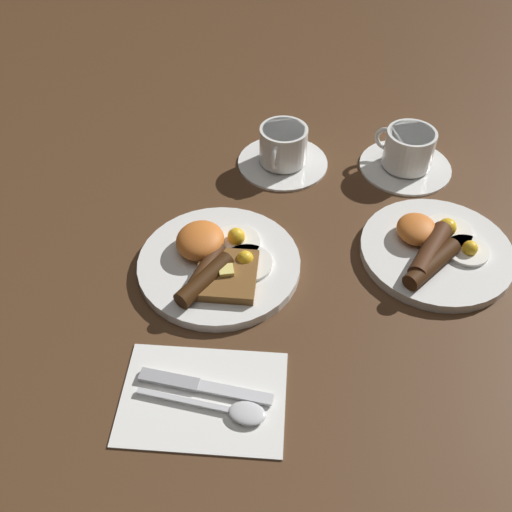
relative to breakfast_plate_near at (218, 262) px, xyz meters
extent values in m
plane|color=#4C301C|center=(0.00, 0.00, -0.01)|extent=(3.00, 3.00, 0.00)
cylinder|color=white|center=(0.00, 0.00, -0.01)|extent=(0.24, 0.24, 0.01)
cylinder|color=white|center=(-0.04, 0.02, 0.00)|extent=(0.07, 0.07, 0.01)
sphere|color=yellow|center=(-0.04, 0.02, 0.01)|extent=(0.03, 0.03, 0.03)
cylinder|color=white|center=(0.00, 0.04, 0.00)|extent=(0.07, 0.07, 0.01)
sphere|color=yellow|center=(0.00, 0.04, 0.01)|extent=(0.02, 0.02, 0.02)
ellipsoid|color=orange|center=(-0.02, -0.03, 0.02)|extent=(0.08, 0.07, 0.03)
cylinder|color=#331C0A|center=(0.05, -0.01, 0.01)|extent=(0.10, 0.07, 0.03)
cylinder|color=#3E2210|center=(0.03, -0.01, 0.01)|extent=(0.09, 0.04, 0.02)
cube|color=brown|center=(0.03, 0.02, 0.01)|extent=(0.10, 0.09, 0.01)
cube|color=#F4E072|center=(0.03, 0.02, 0.02)|extent=(0.03, 0.03, 0.01)
cylinder|color=white|center=(-0.09, 0.31, -0.01)|extent=(0.22, 0.22, 0.01)
cylinder|color=white|center=(-0.12, 0.33, 0.00)|extent=(0.08, 0.08, 0.01)
sphere|color=yellow|center=(-0.12, 0.32, 0.01)|extent=(0.03, 0.03, 0.03)
cylinder|color=white|center=(-0.09, 0.35, 0.00)|extent=(0.06, 0.06, 0.01)
sphere|color=yellow|center=(-0.08, 0.36, 0.01)|extent=(0.02, 0.02, 0.02)
ellipsoid|color=orange|center=(-0.11, 0.28, 0.01)|extent=(0.07, 0.06, 0.03)
cylinder|color=#391F0D|center=(-0.04, 0.30, 0.01)|extent=(0.10, 0.08, 0.03)
cylinder|color=#452513|center=(-0.06, 0.30, 0.01)|extent=(0.11, 0.06, 0.03)
cylinder|color=white|center=(-0.27, 0.05, -0.01)|extent=(0.16, 0.16, 0.01)
cylinder|color=white|center=(-0.27, 0.05, 0.03)|extent=(0.08, 0.08, 0.06)
cylinder|color=#9E7047|center=(-0.27, 0.05, 0.06)|extent=(0.07, 0.07, 0.00)
torus|color=white|center=(-0.23, 0.05, 0.03)|extent=(0.04, 0.01, 0.04)
cylinder|color=white|center=(-0.29, 0.26, -0.01)|extent=(0.16, 0.16, 0.01)
cylinder|color=white|center=(-0.29, 0.26, 0.03)|extent=(0.08, 0.08, 0.06)
cylinder|color=#9E7047|center=(-0.29, 0.26, 0.06)|extent=(0.07, 0.07, 0.00)
torus|color=white|center=(-0.31, 0.23, 0.03)|extent=(0.02, 0.04, 0.04)
cube|color=white|center=(0.21, 0.03, -0.01)|extent=(0.16, 0.21, 0.01)
cube|color=silver|center=(0.20, 0.07, -0.01)|extent=(0.02, 0.09, 0.00)
cube|color=#9E9EA3|center=(0.20, -0.01, -0.01)|extent=(0.02, 0.08, 0.01)
ellipsoid|color=silver|center=(0.23, 0.09, -0.01)|extent=(0.03, 0.05, 0.01)
cube|color=silver|center=(0.22, 0.01, -0.01)|extent=(0.01, 0.11, 0.00)
camera|label=1|loc=(0.57, 0.16, 0.62)|focal=42.00mm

